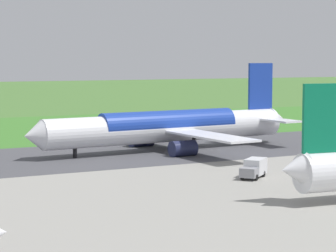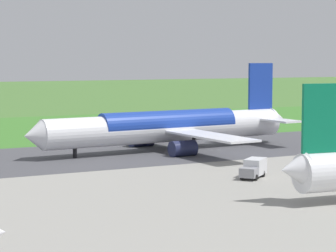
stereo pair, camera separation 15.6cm
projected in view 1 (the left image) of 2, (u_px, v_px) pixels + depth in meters
ground_plane at (112, 154)px, 119.11m from camera, size 800.00×800.00×0.00m
runway_asphalt at (112, 154)px, 119.11m from camera, size 600.00×31.61×0.06m
apron_concrete at (329, 225)px, 68.30m from camera, size 440.00×110.00×0.05m
grass_verge_foreground at (41, 131)px, 157.50m from camera, size 600.00×80.00×0.04m
airliner_main at (170, 127)px, 123.85m from camera, size 54.14×44.31×15.88m
service_truck_baggage at (254, 168)px, 95.31m from camera, size 5.95×5.35×2.65m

